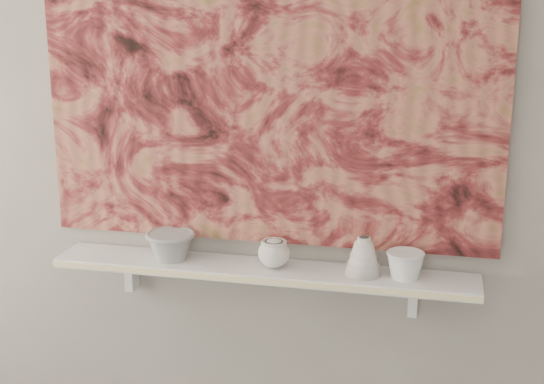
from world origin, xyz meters
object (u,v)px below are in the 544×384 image
(bell_vessel, at_px, (363,256))
(bowl_grey, at_px, (171,245))
(painting, at_px, (267,76))
(bowl_white, at_px, (405,265))
(cup_cream, at_px, (274,253))
(shelf, at_px, (262,270))

(bell_vessel, bearing_deg, bowl_grey, 180.00)
(painting, height_order, bowl_grey, painting)
(bell_vessel, relative_size, bowl_white, 1.04)
(bowl_grey, bearing_deg, bell_vessel, 0.00)
(bowl_white, bearing_deg, cup_cream, 180.00)
(shelf, relative_size, bell_vessel, 11.23)
(painting, bearing_deg, bowl_grey, -165.67)
(bell_vessel, bearing_deg, bowl_white, 0.00)
(bowl_white, bearing_deg, painting, 170.12)
(bowl_grey, xyz_separation_m, cup_cream, (0.36, 0.00, -0.00))
(shelf, relative_size, painting, 0.93)
(bowl_grey, xyz_separation_m, bowl_white, (0.78, 0.00, -0.00))
(cup_cream, xyz_separation_m, bell_vessel, (0.29, 0.00, 0.01))
(cup_cream, height_order, bell_vessel, bell_vessel)
(bowl_grey, bearing_deg, cup_cream, 0.00)
(bowl_grey, height_order, cup_cream, bowl_grey)
(shelf, height_order, bell_vessel, bell_vessel)
(bowl_grey, bearing_deg, bowl_white, 0.00)
(shelf, relative_size, cup_cream, 13.50)
(cup_cream, bearing_deg, bell_vessel, 0.00)
(bowl_white, bearing_deg, bowl_grey, 180.00)
(painting, xyz_separation_m, bowl_white, (0.46, -0.08, -0.57))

